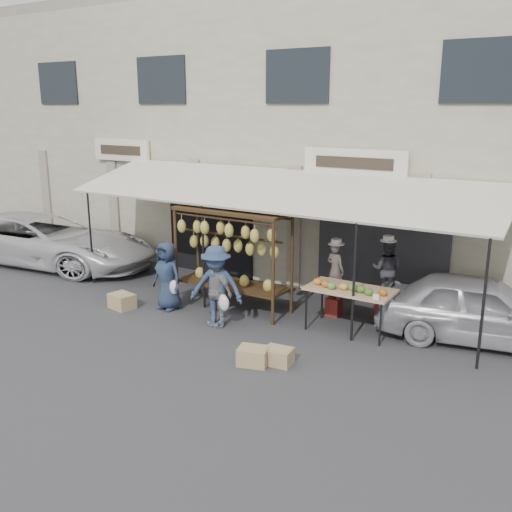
{
  "coord_description": "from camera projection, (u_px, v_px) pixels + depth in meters",
  "views": [
    {
      "loc": [
        6.28,
        -8.45,
        4.38
      ],
      "look_at": [
        0.19,
        1.4,
        1.3
      ],
      "focal_mm": 40.0,
      "sensor_mm": 36.0,
      "label": 1
    }
  ],
  "objects": [
    {
      "name": "stool_left",
      "position": [
        334.0,
        307.0,
        12.19
      ],
      "size": [
        0.31,
        0.31,
        0.4
      ],
      "primitive_type": "cube",
      "rotation": [
        0.0,
        0.0,
        0.09
      ],
      "color": "maroon",
      "rests_on": "ground_plane"
    },
    {
      "name": "customer_mid",
      "position": [
        216.0,
        291.0,
        11.54
      ],
      "size": [
        0.89,
        0.5,
        1.44
      ],
      "primitive_type": "imported",
      "rotation": [
        0.0,
        0.0,
        -0.18
      ],
      "color": "gray",
      "rests_on": "ground_plane"
    },
    {
      "name": "crate_far",
      "position": [
        122.0,
        301.0,
        12.64
      ],
      "size": [
        0.61,
        0.51,
        0.33
      ],
      "primitive_type": "cube",
      "rotation": [
        0.0,
        0.0,
        -0.19
      ],
      "color": "tan",
      "rests_on": "ground_plane"
    },
    {
      "name": "crate_near_a",
      "position": [
        253.0,
        356.0,
        9.89
      ],
      "size": [
        0.6,
        0.52,
        0.31
      ],
      "primitive_type": "cube",
      "rotation": [
        0.0,
        0.0,
        0.28
      ],
      "color": "tan",
      "rests_on": "ground_plane"
    },
    {
      "name": "produce_table",
      "position": [
        350.0,
        290.0,
        11.12
      ],
      "size": [
        1.7,
        0.9,
        1.04
      ],
      "color": "tan",
      "rests_on": "ground_plane"
    },
    {
      "name": "shophouse",
      "position": [
        347.0,
        132.0,
        15.67
      ],
      "size": [
        24.0,
        6.15,
        7.3
      ],
      "color": "#C2B999",
      "rests_on": "ground_plane"
    },
    {
      "name": "customer_right",
      "position": [
        216.0,
        287.0,
        11.44
      ],
      "size": [
        1.23,
        0.91,
        1.69
      ],
      "primitive_type": "imported",
      "rotation": [
        0.0,
        0.0,
        0.29
      ],
      "color": "navy",
      "rests_on": "ground_plane"
    },
    {
      "name": "customer_left",
      "position": [
        167.0,
        276.0,
        12.46
      ],
      "size": [
        0.78,
        0.54,
        1.52
      ],
      "primitive_type": "imported",
      "rotation": [
        0.0,
        0.0,
        -0.08
      ],
      "color": "#222E48",
      "rests_on": "ground_plane"
    },
    {
      "name": "vendor_left",
      "position": [
        335.0,
        270.0,
        11.98
      ],
      "size": [
        0.51,
        0.41,
        1.21
      ],
      "primitive_type": "imported",
      "rotation": [
        0.0,
        0.0,
        2.83
      ],
      "color": "#4F4642",
      "rests_on": "stool_left"
    },
    {
      "name": "sedan",
      "position": [
        481.0,
        309.0,
        10.74
      ],
      "size": [
        4.04,
        2.23,
        1.3
      ],
      "primitive_type": "imported",
      "rotation": [
        0.0,
        0.0,
        1.76
      ],
      "color": "#A8A8AD",
      "rests_on": "ground_plane"
    },
    {
      "name": "vendor_right",
      "position": [
        387.0,
        269.0,
        11.7
      ],
      "size": [
        0.69,
        0.57,
        1.28
      ],
      "primitive_type": "imported",
      "rotation": [
        0.0,
        0.0,
        3.3
      ],
      "color": "#2A2A31",
      "rests_on": "stool_right"
    },
    {
      "name": "ground_plane",
      "position": [
        210.0,
        334.0,
        11.27
      ],
      "size": [
        90.0,
        90.0,
        0.0
      ],
      "primitive_type": "plane",
      "color": "#2D2D30"
    },
    {
      "name": "crate_near_b",
      "position": [
        278.0,
        356.0,
        9.91
      ],
      "size": [
        0.52,
        0.41,
        0.29
      ],
      "primitive_type": "cube",
      "rotation": [
        0.0,
        0.0,
        0.1
      ],
      "color": "tan",
      "rests_on": "ground_plane"
    },
    {
      "name": "awning",
      "position": [
        270.0,
        190.0,
        12.47
      ],
      "size": [
        10.0,
        2.35,
        2.92
      ],
      "color": "beige",
      "rests_on": "ground_plane"
    },
    {
      "name": "van",
      "position": [
        38.0,
        228.0,
        16.1
      ],
      "size": [
        5.13,
        2.87,
        2.03
      ],
      "primitive_type": "imported",
      "rotation": [
        0.0,
        0.0,
        1.7
      ],
      "color": "silver",
      "rests_on": "ground_plane"
    },
    {
      "name": "banana_rack",
      "position": [
        231.0,
        240.0,
        12.25
      ],
      "size": [
        2.6,
        0.9,
        2.24
      ],
      "color": "black",
      "rests_on": "ground_plane"
    },
    {
      "name": "stool_right",
      "position": [
        384.0,
        309.0,
        11.93
      ],
      "size": [
        0.37,
        0.37,
        0.47
      ],
      "primitive_type": "cube",
      "rotation": [
        0.0,
        0.0,
        0.13
      ],
      "color": "maroon",
      "rests_on": "ground_plane"
    }
  ]
}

